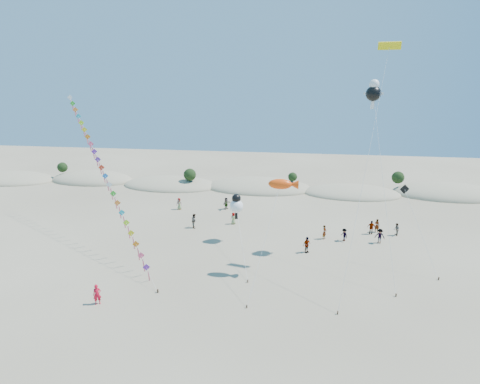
% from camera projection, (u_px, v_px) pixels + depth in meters
% --- Properties ---
extents(ground, '(160.00, 160.00, 0.00)m').
position_uv_depth(ground, '(194.00, 358.00, 28.51)').
color(ground, '#817359').
rests_on(ground, ground).
extents(dune_ridge, '(145.30, 11.49, 5.57)m').
position_uv_depth(dune_ridge, '(264.00, 188.00, 71.23)').
color(dune_ridge, gray).
rests_on(dune_ridge, ground).
extents(kite_train, '(19.71, 21.26, 17.51)m').
position_uv_depth(kite_train, '(102.00, 169.00, 46.79)').
color(kite_train, '#3F2D1E').
rests_on(kite_train, ground).
extents(fish_kite, '(4.08, 7.80, 9.77)m').
position_uv_depth(fish_kite, '(284.00, 184.00, 38.53)').
color(fish_kite, '#3F2D1E').
rests_on(fish_kite, ground).
extents(cartoon_kite_low, '(3.54, 11.01, 5.89)m').
position_uv_depth(cartoon_kite_low, '(236.00, 205.00, 47.59)').
color(cartoon_kite_low, '#3F2D1E').
rests_on(cartoon_kite_low, ground).
extents(cartoon_kite_high, '(2.82, 11.45, 18.96)m').
position_uv_depth(cartoon_kite_high, '(374.00, 92.00, 41.76)').
color(cartoon_kite_high, '#3F2D1E').
rests_on(cartoon_kite_high, ground).
extents(parafoil_kite, '(5.50, 12.18, 22.42)m').
position_uv_depth(parafoil_kite, '(388.00, 52.00, 37.93)').
color(parafoil_kite, '#3F2D1E').
rests_on(parafoil_kite, ground).
extents(dark_kite, '(3.65, 4.33, 8.53)m').
position_uv_depth(dark_kite, '(412.00, 209.00, 40.97)').
color(dark_kite, '#3F2D1E').
rests_on(dark_kite, ground).
extents(flyer_foreground, '(0.81, 0.73, 1.86)m').
position_uv_depth(flyer_foreground, '(97.00, 294.00, 34.96)').
color(flyer_foreground, red).
rests_on(flyer_foreground, ground).
extents(beachgoers, '(30.66, 15.23, 1.89)m').
position_uv_depth(beachgoers, '(290.00, 223.00, 52.06)').
color(beachgoers, slate).
rests_on(beachgoers, ground).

